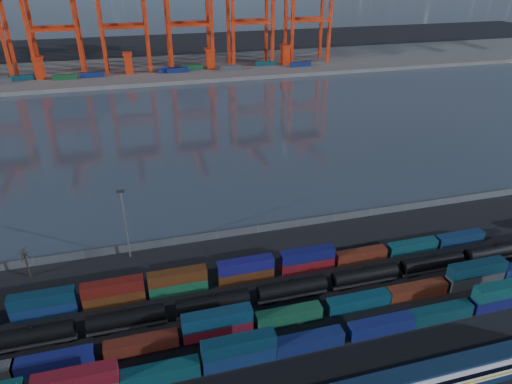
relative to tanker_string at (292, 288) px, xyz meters
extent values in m
plane|color=black|center=(0.07, -3.69, -2.16)|extent=(700.00, 700.00, 0.00)
plane|color=#34404C|center=(0.07, 101.31, -2.15)|extent=(700.00, 700.00, 0.00)
cube|color=#514F4C|center=(0.07, 206.31, -1.16)|extent=(700.00, 70.00, 2.00)
cube|color=#0F2037|center=(27.66, -26.23, -1.22)|extent=(26.01, 3.18, 1.25)
cube|color=gold|center=(27.66, -26.23, 0.03)|extent=(26.04, 3.22, 0.37)
cube|color=black|center=(18.55, -26.23, -1.79)|extent=(3.12, 2.08, 0.73)
cube|color=maroon|center=(-38.37, -12.84, 1.78)|extent=(12.10, 2.46, 2.62)
cube|color=#0D3F46|center=(-26.17, -12.84, -0.85)|extent=(12.10, 2.46, 2.62)
cube|color=navy|center=(-13.62, -12.84, -0.85)|extent=(12.10, 2.46, 2.62)
cube|color=#0B2B3E|center=(-13.62, -12.84, 1.78)|extent=(12.10, 2.46, 2.62)
cube|color=navy|center=(-1.45, -12.84, -0.85)|extent=(12.10, 2.46, 2.62)
cube|color=navy|center=(12.15, -12.84, -0.85)|extent=(12.10, 2.46, 2.62)
cube|color=#0C3840|center=(24.23, -12.84, -0.85)|extent=(12.10, 2.46, 2.62)
cube|color=#111456|center=(37.30, -12.84, -0.85)|extent=(12.10, 2.46, 2.62)
cube|color=#0D4445|center=(37.30, -12.84, 1.78)|extent=(12.10, 2.46, 2.62)
cube|color=navy|center=(-42.55, -6.08, -0.83)|extent=(12.22, 2.48, 2.65)
cube|color=#561C11|center=(-28.79, -6.08, -0.83)|extent=(12.22, 2.48, 2.65)
cube|color=maroon|center=(-15.80, -6.08, -0.83)|extent=(12.22, 2.48, 2.65)
cube|color=#0D2E47|center=(-15.80, -6.08, 1.81)|extent=(12.22, 2.48, 2.65)
cube|color=#144E31|center=(-2.71, -6.08, -0.83)|extent=(12.22, 2.48, 2.65)
cube|color=#0E3A4B|center=(11.17, -6.08, -0.83)|extent=(12.22, 2.48, 2.65)
cube|color=#622413|center=(23.57, -6.08, -0.83)|extent=(12.22, 2.48, 2.65)
cube|color=#3C3F41|center=(36.82, -6.08, -0.83)|extent=(12.22, 2.48, 2.65)
cube|color=#0A2838|center=(36.82, -6.08, 1.81)|extent=(12.22, 2.48, 2.65)
cube|color=navy|center=(-45.64, 7.63, -0.91)|extent=(11.49, 2.34, 2.49)
cube|color=#0B283E|center=(-45.64, 7.63, 1.58)|extent=(11.49, 2.34, 2.49)
cube|color=#552B11|center=(-33.18, 7.63, -0.91)|extent=(11.49, 2.34, 2.49)
cube|color=#61130E|center=(-33.18, 7.63, 1.58)|extent=(11.49, 2.34, 2.49)
cube|color=#175735|center=(-21.00, 7.63, -0.91)|extent=(11.49, 2.34, 2.49)
cube|color=#512710|center=(-21.00, 7.63, 1.58)|extent=(11.49, 2.34, 2.49)
cube|color=#4E260F|center=(-7.25, 7.63, -0.91)|extent=(11.49, 2.34, 2.49)
cube|color=navy|center=(-7.25, 7.63, 1.58)|extent=(11.49, 2.34, 2.49)
cube|color=maroon|center=(6.15, 7.63, -0.91)|extent=(11.49, 2.34, 2.49)
cube|color=#101354|center=(6.15, 7.63, 1.58)|extent=(11.49, 2.34, 2.49)
cube|color=maroon|center=(18.68, 7.63, -0.91)|extent=(11.49, 2.34, 2.49)
cube|color=#0E434B|center=(31.48, 7.63, -0.91)|extent=(11.49, 2.34, 2.49)
cube|color=navy|center=(43.98, 7.63, -0.91)|extent=(11.49, 2.34, 2.49)
cylinder|color=black|center=(-46.50, 0.00, 0.23)|extent=(13.47, 3.00, 3.00)
cylinder|color=black|center=(-46.50, 0.00, 1.88)|extent=(0.83, 0.83, 0.52)
cube|color=black|center=(-46.50, 0.00, -1.43)|extent=(13.99, 2.07, 0.41)
cube|color=black|center=(-51.16, 0.00, -1.85)|extent=(2.59, 1.86, 0.62)
cube|color=black|center=(-41.84, 0.00, -1.85)|extent=(2.59, 1.86, 0.62)
cylinder|color=black|center=(-31.00, 0.00, 0.23)|extent=(13.47, 3.00, 3.00)
cylinder|color=black|center=(-31.00, 0.00, 1.88)|extent=(0.83, 0.83, 0.52)
cube|color=black|center=(-31.00, 0.00, -1.43)|extent=(13.99, 2.07, 0.41)
cube|color=black|center=(-35.66, 0.00, -1.85)|extent=(2.59, 1.86, 0.62)
cube|color=black|center=(-26.34, 0.00, -1.85)|extent=(2.59, 1.86, 0.62)
cylinder|color=black|center=(-15.50, 0.00, 0.23)|extent=(13.47, 3.00, 3.00)
cylinder|color=black|center=(-15.50, 0.00, 1.88)|extent=(0.83, 0.83, 0.52)
cube|color=black|center=(-15.50, 0.00, -1.43)|extent=(13.99, 2.07, 0.41)
cube|color=black|center=(-20.16, 0.00, -1.85)|extent=(2.59, 1.86, 0.62)
cube|color=black|center=(-10.84, 0.00, -1.85)|extent=(2.59, 1.86, 0.62)
cylinder|color=black|center=(0.00, 0.00, 0.23)|extent=(13.47, 3.00, 3.00)
cylinder|color=black|center=(0.00, 0.00, 1.88)|extent=(0.83, 0.83, 0.52)
cube|color=black|center=(0.00, 0.00, -1.43)|extent=(13.99, 2.07, 0.41)
cube|color=black|center=(-4.66, 0.00, -1.85)|extent=(2.59, 1.86, 0.62)
cube|color=black|center=(4.66, 0.00, -1.85)|extent=(2.59, 1.86, 0.62)
cylinder|color=black|center=(15.50, 0.00, 0.23)|extent=(13.47, 3.00, 3.00)
cylinder|color=black|center=(15.50, 0.00, 1.88)|extent=(0.83, 0.83, 0.52)
cube|color=black|center=(15.50, 0.00, -1.43)|extent=(13.99, 2.07, 0.41)
cube|color=black|center=(10.84, 0.00, -1.85)|extent=(2.59, 1.86, 0.62)
cube|color=black|center=(20.16, 0.00, -1.85)|extent=(2.59, 1.86, 0.62)
cylinder|color=black|center=(31.00, 0.00, 0.23)|extent=(13.47, 3.00, 3.00)
cylinder|color=black|center=(31.00, 0.00, 1.88)|extent=(0.83, 0.83, 0.52)
cube|color=black|center=(31.00, 0.00, -1.43)|extent=(13.99, 2.07, 0.41)
cube|color=black|center=(26.34, 0.00, -1.85)|extent=(2.59, 1.86, 0.62)
cube|color=black|center=(35.66, 0.00, -1.85)|extent=(2.59, 1.86, 0.62)
cylinder|color=black|center=(46.50, 0.00, 0.23)|extent=(13.47, 3.00, 3.00)
cylinder|color=black|center=(46.50, 0.00, 1.88)|extent=(0.83, 0.83, 0.52)
cube|color=black|center=(46.50, 0.00, -1.43)|extent=(13.99, 2.07, 0.41)
cube|color=black|center=(41.84, 0.00, -1.85)|extent=(2.59, 1.86, 0.62)
cube|color=black|center=(51.16, 0.00, -1.85)|extent=(2.59, 1.86, 0.62)
cube|color=#595B5E|center=(0.07, 24.31, -1.16)|extent=(160.00, 0.06, 2.00)
cylinder|color=slate|center=(-49.93, 24.31, -1.06)|extent=(0.12, 0.12, 2.20)
cylinder|color=slate|center=(-39.93, 24.31, -1.06)|extent=(0.12, 0.12, 2.20)
cylinder|color=slate|center=(-29.93, 24.31, -1.06)|extent=(0.12, 0.12, 2.20)
cylinder|color=slate|center=(-19.93, 24.31, -1.06)|extent=(0.12, 0.12, 2.20)
cylinder|color=slate|center=(-9.93, 24.31, -1.06)|extent=(0.12, 0.12, 2.20)
cylinder|color=slate|center=(0.07, 24.31, -1.06)|extent=(0.12, 0.12, 2.20)
cylinder|color=slate|center=(10.07, 24.31, -1.06)|extent=(0.12, 0.12, 2.20)
cylinder|color=slate|center=(20.07, 24.31, -1.06)|extent=(0.12, 0.12, 2.20)
cylinder|color=slate|center=(30.07, 24.31, -1.06)|extent=(0.12, 0.12, 2.20)
cylinder|color=slate|center=(40.07, 24.31, -1.06)|extent=(0.12, 0.12, 2.20)
cylinder|color=slate|center=(50.07, 24.31, -1.06)|extent=(0.12, 0.12, 2.20)
cylinder|color=slate|center=(60.07, 24.31, -1.06)|extent=(0.12, 0.12, 2.20)
cylinder|color=slate|center=(70.07, 24.31, -1.06)|extent=(0.12, 0.12, 2.20)
cylinder|color=black|center=(-50.16, 20.58, 0.50)|extent=(0.39, 0.39, 5.31)
cylinder|color=black|center=(-50.16, 20.58, 2.72)|extent=(0.59, 1.87, 2.62)
cylinder|color=black|center=(-50.16, 20.58, 2.92)|extent=(1.80, 0.57, 2.13)
cylinder|color=black|center=(-50.16, 20.58, 3.12)|extent=(0.57, 1.79, 2.99)
cylinder|color=black|center=(-50.16, 20.58, 3.32)|extent=(1.75, 0.88, 1.85)
cylinder|color=black|center=(-50.16, 20.58, 3.52)|extent=(1.61, 1.23, 1.39)
cylinder|color=black|center=(-50.16, 20.58, 3.72)|extent=(1.73, 0.95, 1.59)
cylinder|color=black|center=(-50.16, 20.58, 3.92)|extent=(1.21, 1.58, 2.32)
cylinder|color=slate|center=(-29.93, 22.31, 5.84)|extent=(0.36, 0.36, 16.00)
cube|color=black|center=(-29.93, 22.31, 14.14)|extent=(1.60, 0.40, 0.60)
cube|color=red|center=(-83.38, 195.01, 21.47)|extent=(1.68, 1.68, 47.25)
cube|color=red|center=(-83.38, 207.61, 21.47)|extent=(1.68, 1.68, 47.25)
cube|color=red|center=(-71.48, 195.01, 21.47)|extent=(1.68, 1.68, 47.25)
cube|color=red|center=(-71.48, 207.61, 21.47)|extent=(1.68, 1.68, 47.25)
cube|color=red|center=(-48.38, 195.01, 21.47)|extent=(1.68, 1.68, 47.25)
cube|color=red|center=(-48.38, 207.61, 21.47)|extent=(1.68, 1.68, 47.25)
cube|color=red|center=(-59.93, 195.01, 23.83)|extent=(23.10, 1.47, 1.47)
cube|color=red|center=(-59.93, 207.61, 23.83)|extent=(23.10, 1.47, 1.47)
cube|color=red|center=(-36.48, 195.01, 21.47)|extent=(1.68, 1.68, 47.25)
cube|color=red|center=(-36.48, 207.61, 21.47)|extent=(1.68, 1.68, 47.25)
cube|color=red|center=(-13.38, 195.01, 21.47)|extent=(1.68, 1.68, 47.25)
cube|color=red|center=(-13.38, 207.61, 21.47)|extent=(1.68, 1.68, 47.25)
cube|color=red|center=(-24.93, 195.01, 23.83)|extent=(23.10, 1.47, 1.47)
cube|color=red|center=(-24.93, 207.61, 23.83)|extent=(23.10, 1.47, 1.47)
cube|color=red|center=(-1.48, 195.01, 21.47)|extent=(1.68, 1.68, 47.25)
cube|color=red|center=(-1.48, 207.61, 21.47)|extent=(1.68, 1.68, 47.25)
cube|color=red|center=(21.62, 195.01, 21.47)|extent=(1.68, 1.68, 47.25)
cube|color=red|center=(21.62, 207.61, 21.47)|extent=(1.68, 1.68, 47.25)
cube|color=red|center=(10.07, 195.01, 23.83)|extent=(23.10, 1.47, 1.47)
cube|color=red|center=(10.07, 207.61, 23.83)|extent=(23.10, 1.47, 1.47)
cube|color=red|center=(33.52, 195.01, 21.47)|extent=(1.68, 1.68, 47.25)
cube|color=red|center=(33.52, 207.61, 21.47)|extent=(1.68, 1.68, 47.25)
cube|color=red|center=(56.62, 195.01, 21.47)|extent=(1.68, 1.68, 47.25)
cube|color=red|center=(56.62, 207.61, 21.47)|extent=(1.68, 1.68, 47.25)
cube|color=red|center=(45.07, 195.01, 23.83)|extent=(23.10, 1.47, 1.47)
cube|color=red|center=(45.07, 207.61, 23.83)|extent=(23.10, 1.47, 1.47)
cube|color=red|center=(68.52, 195.01, 21.47)|extent=(1.68, 1.68, 47.25)
cube|color=red|center=(68.52, 207.61, 21.47)|extent=(1.68, 1.68, 47.25)
cube|color=red|center=(91.62, 195.01, 21.47)|extent=(1.68, 1.68, 47.25)
cube|color=red|center=(91.62, 207.61, 21.47)|extent=(1.68, 1.68, 47.25)
cube|color=red|center=(80.07, 195.01, 23.83)|extent=(23.10, 1.47, 1.47)
cube|color=red|center=(80.07, 207.61, 23.83)|extent=(23.10, 1.47, 1.47)
cube|color=navy|center=(0.73, 190.99, 1.14)|extent=(12.00, 2.44, 2.60)
cube|color=navy|center=(71.41, 187.24, 1.14)|extent=(12.00, 2.44, 2.60)
cube|color=navy|center=(-3.57, 192.39, 1.14)|extent=(12.00, 2.44, 2.60)
cube|color=#0C3842|center=(-79.22, 194.79, 1.14)|extent=(12.00, 2.44, 2.60)
cube|color=#3F4244|center=(30.45, 189.01, 1.14)|extent=(12.00, 2.44, 2.60)
cube|color=#144C23|center=(-57.68, 190.51, 1.14)|extent=(12.00, 2.44, 2.60)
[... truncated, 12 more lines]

